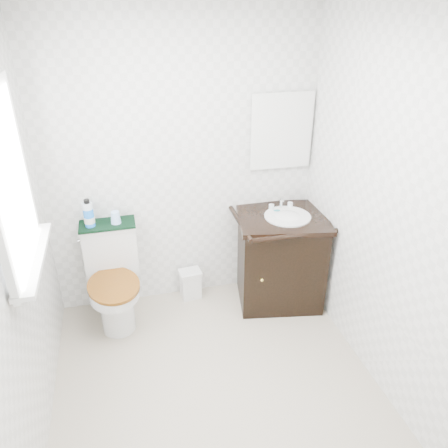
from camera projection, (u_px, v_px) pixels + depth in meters
name	position (u px, v px, depth m)	size (l,w,h in m)	color
floor	(218.00, 390.00, 3.02)	(2.40, 2.40, 0.00)	#B5A792
ceiling	(215.00, 1.00, 1.91)	(2.40, 2.40, 0.00)	white
wall_back	(183.00, 168.00, 3.50)	(2.40, 2.40, 0.00)	silver
wall_front	(301.00, 414.00, 1.43)	(2.40, 2.40, 0.00)	silver
wall_left	(7.00, 265.00, 2.23)	(2.40, 2.40, 0.00)	silver
wall_right	(390.00, 218.00, 2.70)	(2.40, 2.40, 0.00)	silver
window	(7.00, 183.00, 2.29)	(0.02, 0.70, 0.90)	white
mirror	(281.00, 131.00, 3.53)	(0.50, 0.02, 0.60)	silver
toilet	(114.00, 282.00, 3.55)	(0.45, 0.66, 0.82)	silver
vanity	(280.00, 256.00, 3.76)	(0.82, 0.74, 0.92)	black
trash_bin	(191.00, 284.00, 3.90)	(0.20, 0.17, 0.27)	silver
towel	(107.00, 224.00, 3.44)	(0.43, 0.22, 0.02)	black
mouthwash_bottle	(89.00, 214.00, 3.34)	(0.08, 0.08, 0.22)	blue
cup	(116.00, 217.00, 3.41)	(0.08, 0.08, 0.10)	#99C2FA
soap_bar	(277.00, 211.00, 3.64)	(0.07, 0.05, 0.02)	#19727A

